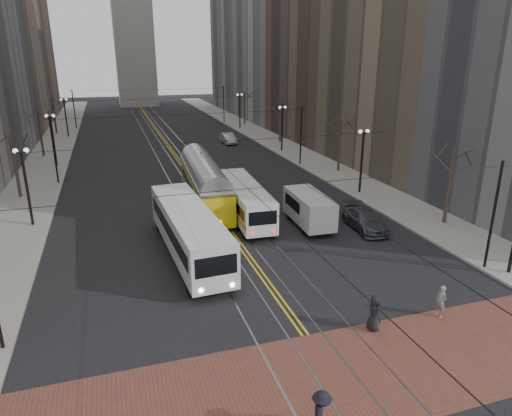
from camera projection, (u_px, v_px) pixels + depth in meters
ground at (297, 324)px, 21.66m from camera, size 260.00×260.00×0.00m
sidewalk_left at (51, 154)px, 57.88m from camera, size 5.00×140.00×0.15m
sidewalk_right at (273, 141)px, 66.56m from camera, size 5.00×140.00×0.15m
crosswalk_band at (336, 378)px, 18.05m from camera, size 25.00×6.00×0.01m
streetcar_rails at (170, 148)px, 62.24m from camera, size 4.80×130.00×0.02m
centre_lines at (170, 148)px, 62.24m from camera, size 0.42×130.00×0.01m
building_right_mid at (341, 18)px, 65.08m from camera, size 16.00×20.00×34.00m
building_right_far at (256, 16)px, 100.19m from camera, size 16.00×20.00×40.00m
lamp_posts at (189, 150)px, 46.69m from camera, size 27.60×57.20×5.60m
street_trees at (180, 140)px, 52.55m from camera, size 31.68×53.28×5.60m
trolley_wires at (180, 132)px, 51.86m from camera, size 25.96×120.00×6.60m
transit_bus at (189, 233)px, 28.50m from camera, size 3.24×12.49×3.09m
streetcar at (205, 187)px, 38.04m from camera, size 3.27×13.64×3.19m
rear_bus at (245, 201)px, 35.18m from camera, size 2.80×10.55×2.73m
cargo_van at (309, 210)px, 33.59m from camera, size 2.35×5.63×2.45m
sedan_grey at (242, 180)px, 43.58m from camera, size 1.96×4.31×1.44m
sedan_silver at (228, 138)px, 65.08m from camera, size 1.69×4.54×1.48m
sedan_parked at (365, 220)px, 33.20m from camera, size 2.38×5.08×1.43m
pedestrian_a at (374, 313)px, 20.94m from camera, size 0.61×0.89×1.75m
pedestrian_b at (441, 301)px, 22.04m from camera, size 0.46×0.63×1.61m
pedestrian_d at (321, 415)px, 14.96m from camera, size 1.09×1.35×1.82m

